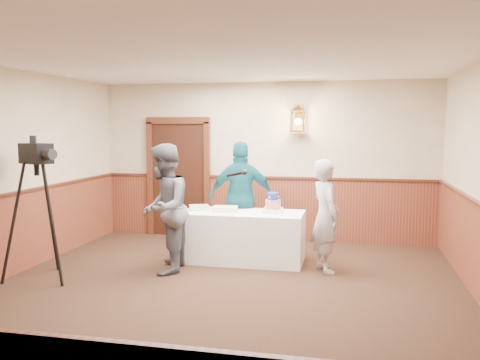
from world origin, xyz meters
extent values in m
plane|color=black|center=(0.00, 0.00, 0.00)|extent=(7.00, 7.00, 0.00)
cube|color=#BCA68D|center=(0.00, 3.50, 1.40)|extent=(6.00, 0.02, 2.80)
cube|color=#BCA68D|center=(0.00, -3.50, 1.40)|extent=(6.00, 0.02, 2.80)
cube|color=white|center=(0.00, 0.00, 2.80)|extent=(6.00, 7.00, 0.02)
cube|color=#5E291B|center=(0.00, 3.48, 0.55)|extent=(5.98, 0.04, 1.10)
cube|color=#4B2314|center=(0.00, 3.46, 1.12)|extent=(5.98, 0.07, 0.04)
cube|color=black|center=(-1.60, 3.45, 1.05)|extent=(1.00, 0.06, 2.10)
cube|color=white|center=(-0.06, 1.90, 0.38)|extent=(1.80, 0.80, 0.75)
cube|color=beige|center=(0.39, 1.95, 0.78)|extent=(0.31, 0.31, 0.06)
cylinder|color=#B8010C|center=(0.39, 1.95, 0.87)|extent=(0.23, 0.23, 0.13)
cylinder|color=navy|center=(0.39, 1.95, 0.99)|extent=(0.16, 0.16, 0.10)
cube|color=#F8FF98|center=(-0.33, 1.89, 0.79)|extent=(0.39, 0.32, 0.07)
cube|color=#C6EEA8|center=(-0.76, 1.96, 0.78)|extent=(0.36, 0.32, 0.07)
imported|color=#55575D|center=(-1.00, 1.11, 0.89)|extent=(0.80, 0.96, 1.79)
cylinder|color=black|center=(0.00, 1.13, 1.39)|extent=(0.23, 0.05, 0.09)
sphere|color=black|center=(0.13, 1.13, 1.42)|extent=(0.08, 0.08, 0.08)
imported|color=#A9A8AF|center=(1.17, 1.62, 0.79)|extent=(0.59, 0.68, 1.57)
imported|color=#125563|center=(-0.18, 2.35, 0.90)|extent=(1.10, 0.57, 1.79)
cube|color=black|center=(-2.47, 0.41, 1.67)|extent=(0.50, 0.40, 0.26)
cylinder|color=black|center=(-2.21, 0.30, 1.67)|extent=(0.21, 0.19, 0.13)
camera|label=1|loc=(1.50, -5.41, 2.02)|focal=38.00mm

